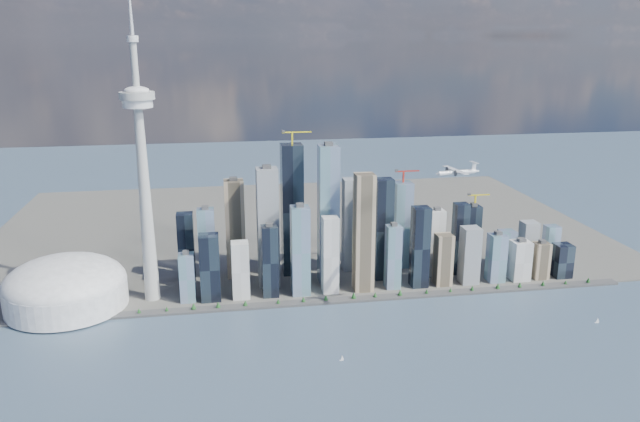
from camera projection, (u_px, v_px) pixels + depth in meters
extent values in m
plane|color=#34435B|center=(359.00, 377.00, 847.57)|extent=(4000.00, 4000.00, 0.00)
cube|color=#383838|center=(327.00, 301.00, 1084.45)|extent=(1100.00, 22.00, 4.00)
cube|color=#4C4C47|center=(295.00, 226.00, 1511.94)|extent=(1400.00, 900.00, 3.00)
cylinder|color=#3F2D1E|center=(37.00, 319.00, 1008.55)|extent=(1.00, 1.00, 2.40)
cone|color=#194117|center=(37.00, 317.00, 1007.58)|extent=(7.20, 7.20, 8.00)
cylinder|color=#3F2D1E|center=(93.00, 315.00, 1022.19)|extent=(1.00, 1.00, 2.40)
cone|color=#194117|center=(93.00, 313.00, 1021.22)|extent=(7.20, 7.20, 8.00)
cylinder|color=#3F2D1E|center=(147.00, 312.00, 1035.84)|extent=(1.00, 1.00, 2.40)
cone|color=#194117|center=(147.00, 310.00, 1034.86)|extent=(7.20, 7.20, 8.00)
cylinder|color=#3F2D1E|center=(200.00, 308.00, 1049.48)|extent=(1.00, 1.00, 2.40)
cone|color=#194117|center=(200.00, 306.00, 1048.50)|extent=(7.20, 7.20, 8.00)
cylinder|color=#3F2D1E|center=(252.00, 305.00, 1063.12)|extent=(1.00, 1.00, 2.40)
cone|color=#194117|center=(252.00, 303.00, 1062.14)|extent=(7.20, 7.20, 8.00)
cylinder|color=#3F2D1E|center=(302.00, 301.00, 1076.76)|extent=(1.00, 1.00, 2.40)
cone|color=#194117|center=(302.00, 299.00, 1075.79)|extent=(7.20, 7.20, 8.00)
cylinder|color=#3F2D1E|center=(351.00, 298.00, 1090.40)|extent=(1.00, 1.00, 2.40)
cone|color=#194117|center=(351.00, 296.00, 1089.43)|extent=(7.20, 7.20, 8.00)
cylinder|color=#3F2D1E|center=(399.00, 295.00, 1104.04)|extent=(1.00, 1.00, 2.40)
cone|color=#194117|center=(399.00, 293.00, 1103.07)|extent=(7.20, 7.20, 8.00)
cylinder|color=#3F2D1E|center=(446.00, 292.00, 1117.69)|extent=(1.00, 1.00, 2.40)
cone|color=#194117|center=(446.00, 290.00, 1116.71)|extent=(7.20, 7.20, 8.00)
cylinder|color=#3F2D1E|center=(491.00, 288.00, 1131.33)|extent=(1.00, 1.00, 2.40)
cone|color=#194117|center=(491.00, 287.00, 1130.35)|extent=(7.20, 7.20, 8.00)
cylinder|color=#3F2D1E|center=(536.00, 285.00, 1144.97)|extent=(1.00, 1.00, 2.40)
cone|color=#194117|center=(536.00, 284.00, 1143.99)|extent=(7.20, 7.20, 8.00)
cylinder|color=#3F2D1E|center=(579.00, 283.00, 1158.61)|extent=(1.00, 1.00, 2.40)
cone|color=#194117|center=(579.00, 281.00, 1157.64)|extent=(7.20, 7.20, 8.00)
cube|color=black|center=(209.00, 268.00, 1074.71)|extent=(34.00, 34.00, 118.00)
cube|color=#6E99A7|center=(209.00, 249.00, 1117.84)|extent=(30.00, 30.00, 150.18)
cube|color=silver|center=(238.00, 270.00, 1084.76)|extent=(30.00, 30.00, 101.91)
cube|color=tan|center=(235.00, 229.00, 1172.86)|extent=(36.00, 36.00, 187.73)
cube|color=slate|center=(267.00, 228.00, 1124.92)|extent=(38.00, 38.00, 219.91)
cube|color=black|center=(270.00, 261.00, 1089.78)|extent=(28.00, 28.00, 128.73)
cube|color=#6E99A7|center=(301.00, 251.00, 1094.08)|extent=(32.00, 32.00, 160.91)
cube|color=black|center=(293.00, 210.00, 1181.46)|extent=(40.00, 40.00, 252.09)
cube|color=#6E99A7|center=(327.00, 215.00, 1137.15)|extent=(36.00, 36.00, 257.45)
cube|color=silver|center=(331.00, 255.00, 1105.65)|extent=(28.00, 28.00, 139.45)
cube|color=tan|center=(362.00, 233.00, 1104.14)|extent=(34.00, 34.00, 214.54)
cube|color=slate|center=(350.00, 225.00, 1208.21)|extent=(30.00, 30.00, 182.36)
cube|color=black|center=(385.00, 229.00, 1163.18)|extent=(32.00, 32.00, 193.09)
cube|color=#6E99A7|center=(391.00, 257.00, 1125.86)|extent=(26.00, 26.00, 118.00)
cube|color=black|center=(418.00, 247.00, 1129.38)|extent=(30.00, 30.00, 150.18)
cube|color=#6E99A7|center=(402.00, 225.00, 1226.19)|extent=(34.00, 34.00, 171.63)
cube|color=silver|center=(435.00, 243.00, 1187.64)|extent=(28.00, 28.00, 128.73)
cube|color=tan|center=(444.00, 260.00, 1144.51)|extent=(30.00, 30.00, 96.54)
cube|color=slate|center=(470.00, 255.00, 1150.93)|extent=(32.00, 32.00, 107.27)
cube|color=black|center=(460.00, 239.00, 1194.05)|extent=(26.00, 26.00, 139.45)
cube|color=#6E99A7|center=(495.00, 258.00, 1160.98)|extent=(30.00, 30.00, 91.18)
cube|color=black|center=(473.00, 234.00, 1257.06)|extent=(28.00, 28.00, 118.00)
cube|color=#6E99A7|center=(508.00, 250.00, 1217.78)|extent=(30.00, 30.00, 80.45)
cube|color=silver|center=(519.00, 260.00, 1171.02)|extent=(34.00, 34.00, 75.09)
cube|color=tan|center=(542.00, 260.00, 1178.83)|extent=(28.00, 28.00, 69.73)
cube|color=slate|center=(529.00, 245.00, 1222.69)|extent=(30.00, 30.00, 96.54)
cube|color=black|center=(563.00, 260.00, 1186.64)|extent=(32.00, 32.00, 64.36)
cube|color=#6E99A7|center=(550.00, 247.00, 1231.22)|extent=(26.00, 26.00, 85.82)
cube|color=black|center=(187.00, 246.00, 1166.68)|extent=(30.00, 30.00, 128.73)
cube|color=#6E99A7|center=(186.00, 278.00, 1072.77)|extent=(26.00, 26.00, 85.82)
cube|color=yellow|center=(292.00, 138.00, 1144.35)|extent=(3.00, 3.00, 22.00)
cube|color=yellow|center=(297.00, 132.00, 1142.67)|extent=(55.00, 2.20, 2.20)
cube|color=#383838|center=(283.00, 131.00, 1138.23)|extent=(6.00, 4.00, 4.00)
cube|color=#A62317|center=(403.00, 177.00, 1199.97)|extent=(3.00, 3.00, 22.00)
cube|color=#A62317|center=(407.00, 171.00, 1198.13)|extent=(48.00, 2.20, 2.20)
cube|color=#383838|center=(396.00, 170.00, 1194.19)|extent=(6.00, 4.00, 4.00)
cube|color=yellow|center=(475.00, 200.00, 1238.11)|extent=(3.00, 3.00, 22.00)
cube|color=yellow|center=(479.00, 195.00, 1236.19)|extent=(45.00, 2.20, 2.20)
cube|color=#383838|center=(469.00, 194.00, 1232.46)|extent=(6.00, 4.00, 4.00)
cone|color=#A4A5A0|center=(146.00, 205.00, 1047.91)|extent=(26.00, 26.00, 340.00)
cylinder|color=#B9B9B9|center=(138.00, 103.00, 1001.87)|extent=(48.00, 48.00, 14.00)
cylinder|color=#A4A5A0|center=(137.00, 96.00, 998.62)|extent=(56.00, 56.00, 12.00)
ellipsoid|color=#B9B9B9|center=(137.00, 91.00, 996.46)|extent=(40.00, 40.00, 14.00)
cylinder|color=#A4A5A0|center=(135.00, 65.00, 985.63)|extent=(11.00, 11.00, 80.00)
cylinder|color=#B9B9B9|center=(132.00, 39.00, 974.80)|extent=(18.00, 18.00, 10.00)
cone|color=silver|center=(129.00, 0.00, 959.09)|extent=(7.00, 7.00, 105.00)
cylinder|color=#B9B9B9|center=(67.00, 294.00, 1056.45)|extent=(200.00, 200.00, 44.00)
ellipsoid|color=#B9B9B9|center=(65.00, 282.00, 1050.49)|extent=(200.00, 200.00, 84.00)
cylinder|color=silver|center=(457.00, 173.00, 946.32)|extent=(61.30, 15.77, 7.49)
cone|color=silver|center=(438.00, 174.00, 937.28)|extent=(9.14, 8.54, 7.49)
cone|color=silver|center=(476.00, 171.00, 955.70)|extent=(12.62, 9.02, 7.49)
cube|color=silver|center=(455.00, 170.00, 944.58)|extent=(18.27, 66.19, 1.17)
cylinder|color=silver|center=(460.00, 173.00, 933.25)|extent=(13.33, 5.94, 4.21)
cylinder|color=silver|center=(451.00, 170.00, 956.91)|extent=(13.33, 5.94, 4.21)
cylinder|color=#3F3F3F|center=(455.00, 173.00, 931.24)|extent=(1.63, 9.32, 9.36)
cylinder|color=#3F3F3F|center=(447.00, 170.00, 954.90)|extent=(1.63, 9.32, 9.36)
cube|color=silver|center=(474.00, 167.00, 952.67)|extent=(6.62, 1.83, 12.87)
cube|color=silver|center=(474.00, 162.00, 950.90)|extent=(7.99, 21.57, 0.82)
cube|color=white|center=(342.00, 360.00, 890.40)|extent=(5.63, 1.88, 0.74)
cylinder|color=#999999|center=(342.00, 358.00, 889.24)|extent=(0.22, 0.22, 8.35)
cube|color=white|center=(597.00, 323.00, 1007.55)|extent=(6.38, 2.59, 0.83)
cylinder|color=#999999|center=(597.00, 320.00, 1006.26)|extent=(0.25, 0.25, 9.31)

